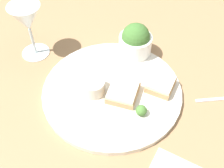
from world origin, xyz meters
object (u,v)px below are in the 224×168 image
(salad_bowl, at_px, (135,41))
(sauce_ramekin, at_px, (93,86))
(cheese_toast_far, at_px, (161,84))
(cheese_toast_near, at_px, (123,92))
(wine_glass, at_px, (27,20))

(salad_bowl, height_order, sauce_ramekin, salad_bowl)
(salad_bowl, xyz_separation_m, sauce_ramekin, (-0.17, 0.07, -0.02))
(sauce_ramekin, bearing_deg, cheese_toast_far, -72.12)
(cheese_toast_near, height_order, wine_glass, wine_glass)
(sauce_ramekin, distance_m, cheese_toast_near, 0.08)
(cheese_toast_far, distance_m, wine_glass, 0.38)
(salad_bowl, bearing_deg, sauce_ramekin, 156.49)
(salad_bowl, relative_size, cheese_toast_far, 1.19)
(cheese_toast_near, xyz_separation_m, wine_glass, (0.10, 0.28, 0.09))
(sauce_ramekin, relative_size, wine_glass, 0.38)
(salad_bowl, bearing_deg, cheese_toast_near, -179.37)
(sauce_ramekin, distance_m, wine_glass, 0.25)
(cheese_toast_far, xyz_separation_m, wine_glass, (0.06, 0.37, 0.09))
(salad_bowl, xyz_separation_m, cheese_toast_far, (-0.12, -0.09, -0.03))
(cheese_toast_far, bearing_deg, wine_glass, 81.01)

